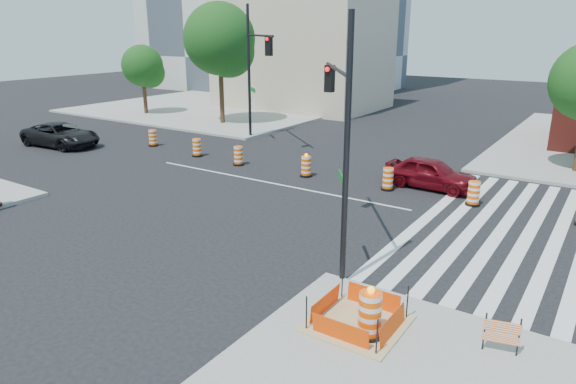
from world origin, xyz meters
name	(u,v)px	position (x,y,z in m)	size (l,w,h in m)	color
ground	(270,183)	(0.00, 0.00, 0.00)	(120.00, 120.00, 0.00)	black
sidewalk_nw	(226,106)	(-18.00, 18.00, 0.07)	(22.00, 22.00, 0.15)	gray
crosswalk_east	(516,231)	(10.95, 0.00, 0.01)	(6.75, 13.50, 0.01)	silver
lane_centerline	(270,183)	(0.00, 0.00, 0.01)	(14.00, 0.12, 0.01)	silver
excavation_pit	(357,322)	(9.00, -9.00, 0.22)	(2.20, 2.20, 0.90)	tan
beige_midrise	(303,52)	(-12.00, 22.00, 5.00)	(14.00, 10.00, 10.00)	#C1B193
red_coupe	(430,173)	(6.56, 3.42, 0.71)	(1.68, 4.17, 1.42)	#590710
dark_suv	(61,135)	(-15.49, -0.69, 0.72)	(2.40, 5.20, 1.45)	black
signal_pole_se	(340,119)	(6.67, -5.78, 4.50)	(3.29, 4.60, 7.32)	black
signal_pole_nw	(255,61)	(-6.03, 6.87, 5.11)	(4.92, 4.18, 8.35)	black
pit_drum	(370,316)	(9.46, -9.34, 0.69)	(0.67, 0.67, 1.31)	black
barricade	(502,333)	(12.13, -8.29, 0.66)	(0.77, 0.23, 0.92)	#F95505
tree_north_a	(143,68)	(-20.46, 10.63, 3.87)	(3.44, 3.40, 5.77)	#382314
tree_north_b	(221,43)	(-12.06, 10.75, 5.99)	(5.24, 5.24, 8.91)	#382314
median_drum_0	(153,138)	(-10.78, 2.51, 0.48)	(0.60, 0.60, 1.02)	black
median_drum_1	(197,148)	(-6.60, 2.02, 0.48)	(0.60, 0.60, 1.02)	black
median_drum_2	(238,156)	(-3.38, 1.79, 0.48)	(0.60, 0.60, 1.02)	black
median_drum_3	(306,167)	(0.82, 1.89, 0.49)	(0.60, 0.60, 1.18)	black
median_drum_4	(388,180)	(5.07, 2.06, 0.48)	(0.60, 0.60, 1.02)	black
median_drum_5	(473,194)	(8.87, 2.01, 0.48)	(0.60, 0.60, 1.02)	black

